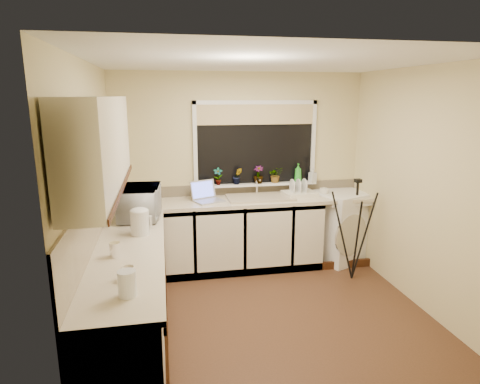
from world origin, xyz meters
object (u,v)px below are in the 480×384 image
at_px(plant_b, 237,176).
at_px(washing_machine, 340,225).
at_px(dish_rack, 300,194).
at_px(tripod, 355,230).
at_px(steel_jar, 115,250).
at_px(kettle, 140,223).
at_px(cup_left, 128,273).
at_px(glass_jug, 127,284).
at_px(plant_c, 258,175).
at_px(microwave, 140,202).
at_px(soap_bottle_green, 298,173).
at_px(soap_bottle_clear, 313,175).
at_px(plant_d, 276,175).
at_px(plant_a, 218,176).
at_px(laptop, 206,196).
at_px(cup_back, 324,192).

bearing_deg(plant_b, washing_machine, -6.54).
relative_size(dish_rack, tripod, 0.33).
height_order(dish_rack, steel_jar, steel_jar).
bearing_deg(kettle, cup_left, -92.46).
relative_size(glass_jug, plant_c, 0.75).
xyz_separation_m(microwave, soap_bottle_green, (2.00, 0.78, 0.11)).
distance_m(glass_jug, soap_bottle_clear, 3.36).
bearing_deg(glass_jug, washing_machine, 43.14).
distance_m(kettle, microwave, 0.56).
relative_size(kettle, tripod, 0.18).
xyz_separation_m(tripod, microwave, (-2.45, 0.02, 0.45)).
distance_m(tripod, soap_bottle_green, 1.07).
relative_size(washing_machine, soap_bottle_green, 3.83).
height_order(tripod, steel_jar, tripod).
bearing_deg(microwave, glass_jug, -175.79).
relative_size(glass_jug, plant_d, 0.84).
height_order(plant_d, soap_bottle_clear, plant_d).
height_order(dish_rack, plant_d, plant_d).
bearing_deg(glass_jug, tripod, 35.72).
height_order(plant_a, plant_b, plant_a).
bearing_deg(laptop, soap_bottle_clear, -16.30).
height_order(washing_machine, plant_c, plant_c).
height_order(dish_rack, plant_b, plant_b).
bearing_deg(cup_left, plant_c, 57.13).
distance_m(dish_rack, plant_c, 0.58).
bearing_deg(dish_rack, plant_d, 136.42).
bearing_deg(soap_bottle_clear, microwave, -160.91).
bearing_deg(tripod, steel_jar, -171.03).
relative_size(plant_b, soap_bottle_green, 0.88).
bearing_deg(soap_bottle_green, soap_bottle_clear, -6.81).
xyz_separation_m(microwave, cup_back, (2.28, 0.58, -0.12)).
height_order(microwave, plant_a, plant_a).
relative_size(kettle, cup_back, 1.92).
bearing_deg(glass_jug, microwave, 89.89).
distance_m(washing_machine, microwave, 2.69).
height_order(steel_jar, plant_d, plant_d).
distance_m(laptop, soap_bottle_clear, 1.45).
height_order(kettle, soap_bottle_green, soap_bottle_green).
bearing_deg(washing_machine, dish_rack, 160.10).
bearing_deg(plant_c, tripod, -38.75).
height_order(washing_machine, cup_left, cup_left).
xyz_separation_m(steel_jar, plant_b, (1.34, 1.85, 0.20)).
bearing_deg(kettle, plant_b, 48.68).
height_order(plant_b, soap_bottle_green, soap_bottle_green).
bearing_deg(plant_d, plant_b, -178.37).
xyz_separation_m(washing_machine, soap_bottle_clear, (-0.36, 0.15, 0.68)).
bearing_deg(microwave, laptop, -48.31).
distance_m(plant_a, plant_d, 0.76).
xyz_separation_m(kettle, plant_a, (0.91, 1.33, 0.15)).
relative_size(glass_jug, soap_bottle_green, 0.71).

